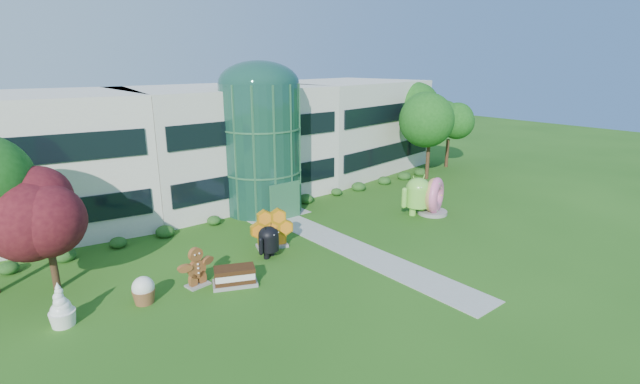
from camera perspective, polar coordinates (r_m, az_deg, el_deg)
ground at (r=28.37m, az=6.34°, el=-7.97°), size 140.00×140.00×0.00m
building at (r=41.10m, az=-11.75°, el=6.09°), size 46.00×15.00×9.30m
atrium at (r=35.93m, az=-7.25°, el=5.31°), size 6.00×6.00×9.80m
walkway at (r=29.66m, az=3.57°, el=-6.76°), size 2.40×20.00×0.04m
tree_red at (r=27.00m, az=-30.44°, el=-4.59°), size 4.00×4.00×6.00m
trees_backdrop at (r=36.90m, az=-8.04°, el=4.46°), size 52.00×8.00×8.40m
android_green at (r=35.97m, az=11.97°, el=-0.13°), size 3.41×2.68×3.41m
android_black at (r=27.98m, az=-6.35°, el=-5.81°), size 2.36×2.03×2.27m
donut at (r=36.40m, az=13.78°, el=-0.45°), size 3.11×2.28×2.92m
gingerbread at (r=25.28m, az=-14.96°, el=-8.86°), size 2.46×1.25×2.17m
ice_cream_sandwich at (r=25.12m, az=-10.45°, el=-10.17°), size 2.57×1.99×1.02m
honeycomb at (r=29.41m, az=-5.96°, el=-4.69°), size 3.06×1.94×2.26m
froyo at (r=24.01m, az=-29.30°, el=-11.98°), size 1.26×1.26×2.07m
cupcake at (r=24.55m, az=-20.90°, el=-11.19°), size 1.36×1.36×1.38m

